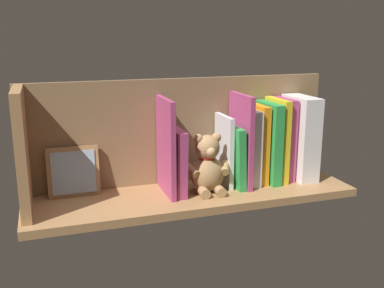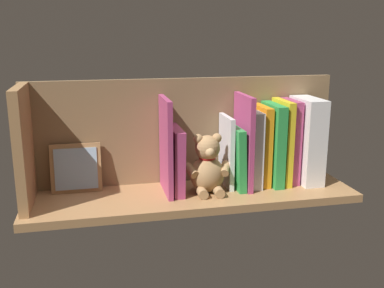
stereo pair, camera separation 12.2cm
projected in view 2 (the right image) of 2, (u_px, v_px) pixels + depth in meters
ground_plane at (192, 195)px, 126.23cm from camera, size 90.85×25.43×2.20cm
shelf_back_panel at (184, 130)px, 132.12cm from camera, size 90.85×1.50×30.64cm
shelf_side_divider at (24, 147)px, 113.07cm from camera, size 2.40×19.43×30.64cm
dictionary_thick_white at (307, 140)px, 132.28cm from camera, size 5.90×14.22×24.95cm
book_0 at (290, 141)px, 132.71cm from camera, size 2.44×11.56×24.39cm
book_1 at (282, 142)px, 131.46cm from camera, size 2.04×12.93×24.50cm
book_2 at (272, 144)px, 130.64cm from camera, size 2.87×13.57×23.58cm
book_3 at (261, 145)px, 130.74cm from camera, size 2.34×12.09×23.01cm
book_4 at (251, 148)px, 129.75cm from camera, size 2.98×13.04×21.95cm
book_5 at (244, 141)px, 127.74cm from camera, size 1.41×14.86×26.57cm
book_6 at (235, 157)px, 128.59cm from camera, size 2.81×14.36×17.66cm
book_7 at (226, 151)px, 128.91cm from camera, size 1.30×11.94×20.45cm
teddy_bear at (208, 167)px, 123.95cm from camera, size 13.50×10.71×16.64cm
book_8 at (175, 160)px, 124.66cm from camera, size 3.21×14.79×18.11cm
book_9 at (166, 146)px, 122.74cm from camera, size 1.36×15.50×26.43cm
picture_frame_leaning at (76, 168)px, 124.65cm from camera, size 13.78×3.44×13.68cm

